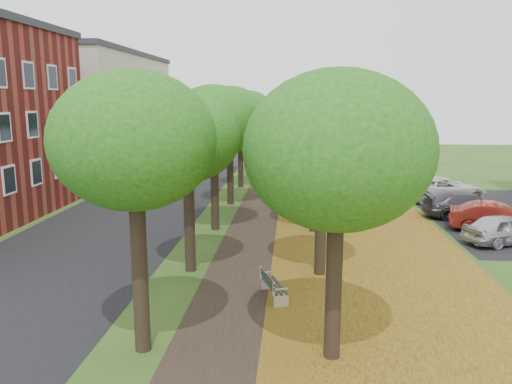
% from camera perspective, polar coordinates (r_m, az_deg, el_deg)
% --- Properties ---
extents(ground, '(120.00, 120.00, 0.00)m').
position_cam_1_polar(ground, '(13.30, -3.18, -17.85)').
color(ground, '#2D4C19').
rests_on(ground, ground).
extents(street_asphalt, '(8.00, 70.00, 0.01)m').
position_cam_1_polar(street_asphalt, '(28.80, -14.21, -2.39)').
color(street_asphalt, black).
rests_on(street_asphalt, ground).
extents(footpath, '(3.20, 70.00, 0.01)m').
position_cam_1_polar(footpath, '(27.38, 0.87, -2.73)').
color(footpath, black).
rests_on(footpath, ground).
extents(leaf_verge, '(7.50, 70.00, 0.01)m').
position_cam_1_polar(leaf_verge, '(27.55, 11.32, -2.86)').
color(leaf_verge, olive).
rests_on(leaf_verge, ground).
extents(parking_lot, '(9.00, 16.00, 0.01)m').
position_cam_1_polar(parking_lot, '(30.72, 27.04, -2.44)').
color(parking_lot, black).
rests_on(parking_lot, ground).
extents(tree_row_west, '(4.13, 34.13, 7.03)m').
position_cam_1_polar(tree_row_west, '(26.87, -3.83, 8.28)').
color(tree_row_west, black).
rests_on(tree_row_west, ground).
extents(tree_row_east, '(4.13, 34.13, 7.03)m').
position_cam_1_polar(tree_row_east, '(26.63, 6.55, 8.21)').
color(tree_row_east, black).
rests_on(tree_row_east, ground).
extents(building_cream, '(10.30, 20.30, 10.40)m').
position_cam_1_polar(building_cream, '(48.31, -18.56, 8.77)').
color(building_cream, beige).
rests_on(building_cream, ground).
extents(bench, '(0.99, 1.76, 0.80)m').
position_cam_1_polar(bench, '(16.32, 1.90, -10.65)').
color(bench, '#242D27').
rests_on(bench, ground).
extents(car_silver, '(4.19, 2.93, 1.32)m').
position_cam_1_polar(car_silver, '(24.70, 26.64, -3.80)').
color(car_silver, silver).
rests_on(car_silver, ground).
extents(car_red, '(4.54, 2.50, 1.42)m').
position_cam_1_polar(car_red, '(26.59, 25.86, -2.66)').
color(car_red, maroon).
rests_on(car_red, ground).
extents(car_grey, '(4.82, 2.12, 1.38)m').
position_cam_1_polar(car_grey, '(29.11, 23.09, -1.41)').
color(car_grey, '#323237').
rests_on(car_grey, ground).
extents(car_white, '(5.82, 3.73, 1.49)m').
position_cam_1_polar(car_white, '(33.52, 20.55, 0.36)').
color(car_white, silver).
rests_on(car_white, ground).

